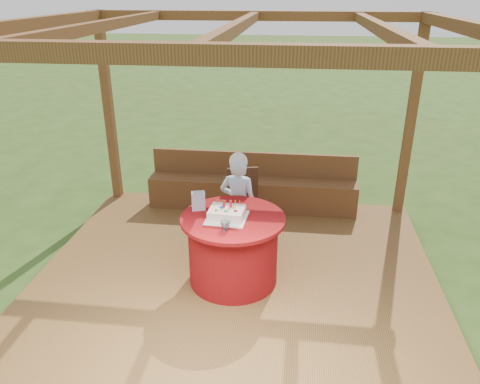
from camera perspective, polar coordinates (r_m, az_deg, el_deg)
name	(u,v)px	position (r m, az deg, el deg)	size (l,w,h in m)	color
ground	(237,279)	(5.55, -0.32, -10.55)	(60.00, 60.00, 0.00)	#294517
deck	(237,275)	(5.51, -0.32, -10.03)	(4.50, 4.00, 0.12)	brown
pergola	(237,68)	(4.64, -0.39, 14.85)	(4.50, 4.00, 2.72)	brown
bench	(252,190)	(6.86, 1.51, 0.20)	(3.00, 0.42, 0.80)	brown
table	(233,249)	(5.11, -0.85, -6.92)	(1.11, 1.11, 0.78)	maroon
chair	(244,198)	(6.11, 0.49, -0.80)	(0.50, 0.50, 0.86)	#381D11
elderly_woman	(238,203)	(5.58, -0.21, -1.31)	(0.49, 0.36, 1.27)	#A6CEF6
birthday_cake	(227,213)	(4.89, -1.61, -2.60)	(0.44, 0.44, 0.18)	white
gift_bag	(198,201)	(5.07, -5.10, -1.08)	(0.14, 0.09, 0.20)	#DC8EC5
drinking_glass	(225,226)	(4.66, -1.81, -4.13)	(0.10, 0.10, 0.09)	white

